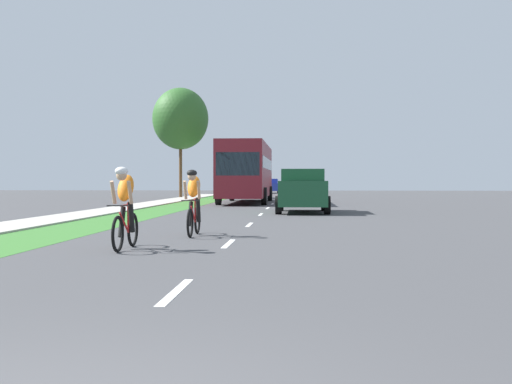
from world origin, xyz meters
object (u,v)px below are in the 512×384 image
(pickup_red, at_px, (296,186))
(cyclist_trailing, at_px, (194,202))
(suv_dark_green, at_px, (303,190))
(cyclist_lead, at_px, (125,207))
(street_tree_far, at_px, (180,119))
(sedan_blue, at_px, (270,186))
(bus_maroon, at_px, (247,170))

(pickup_red, bearing_deg, cyclist_trailing, -93.28)
(suv_dark_green, distance_m, pickup_red, 29.97)
(cyclist_trailing, bearing_deg, cyclist_lead, -105.13)
(suv_dark_green, distance_m, street_tree_far, 23.82)
(cyclist_trailing, bearing_deg, sedan_blue, 90.46)
(cyclist_lead, bearing_deg, suv_dark_green, 76.14)
(bus_maroon, bearing_deg, cyclist_trailing, -88.52)
(suv_dark_green, bearing_deg, street_tree_far, 113.31)
(cyclist_trailing, bearing_deg, street_tree_far, 101.34)
(cyclist_lead, height_order, pickup_red, pickup_red)
(sedan_blue, bearing_deg, street_tree_far, -108.80)
(suv_dark_green, height_order, sedan_blue, suv_dark_green)
(bus_maroon, bearing_deg, suv_dark_green, -74.08)
(cyclist_lead, distance_m, sedan_blue, 53.49)
(suv_dark_green, relative_size, bus_maroon, 0.41)
(suv_dark_green, height_order, pickup_red, suv_dark_green)
(suv_dark_green, bearing_deg, sedan_blue, 94.48)
(cyclist_trailing, height_order, pickup_red, pickup_red)
(cyclist_trailing, xyz_separation_m, pickup_red, (2.36, 41.12, 0.02))
(cyclist_lead, xyz_separation_m, sedan_blue, (0.41, 53.49, -0.04))
(cyclist_trailing, relative_size, pickup_red, 0.34)
(cyclist_trailing, height_order, sedan_blue, cyclist_trailing)
(street_tree_far, bearing_deg, pickup_red, 44.13)
(cyclist_trailing, height_order, suv_dark_green, suv_dark_green)
(suv_dark_green, bearing_deg, pickup_red, 90.62)
(cyclist_trailing, xyz_separation_m, sedan_blue, (-0.40, 50.48, -0.04))
(cyclist_lead, xyz_separation_m, pickup_red, (3.17, 44.13, 0.02))
(bus_maroon, height_order, pickup_red, bus_maroon)
(sedan_blue, bearing_deg, cyclist_lead, -90.44)
(cyclist_trailing, relative_size, sedan_blue, 0.40)
(pickup_red, bearing_deg, suv_dark_green, -89.38)
(cyclist_lead, distance_m, pickup_red, 44.24)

